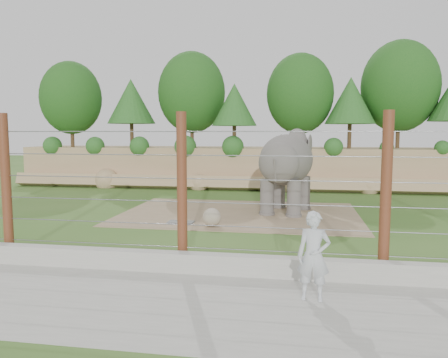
% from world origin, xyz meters
% --- Properties ---
extents(ground, '(90.00, 90.00, 0.00)m').
position_xyz_m(ground, '(0.00, 0.00, 0.00)').
color(ground, '#32601C').
rests_on(ground, ground).
extents(back_embankment, '(30.00, 5.52, 8.77)m').
position_xyz_m(back_embankment, '(0.59, 12.68, 3.97)').
color(back_embankment, '#A2855D').
rests_on(back_embankment, ground).
extents(dirt_patch, '(10.00, 7.00, 0.02)m').
position_xyz_m(dirt_patch, '(0.50, 3.00, 0.01)').
color(dirt_patch, '#917757').
rests_on(dirt_patch, ground).
extents(drain_grate, '(1.00, 0.60, 0.03)m').
position_xyz_m(drain_grate, '(-1.48, 0.76, 0.04)').
color(drain_grate, '#262628').
rests_on(drain_grate, dirt_patch).
extents(elephant, '(2.79, 4.69, 3.55)m').
position_xyz_m(elephant, '(2.44, 3.76, 1.78)').
color(elephant, '#56504D').
rests_on(elephant, ground).
extents(stone_ball, '(0.68, 0.68, 0.68)m').
position_xyz_m(stone_ball, '(-0.17, 0.30, 0.36)').
color(stone_ball, gray).
rests_on(stone_ball, dirt_patch).
extents(retaining_wall, '(26.00, 0.35, 0.50)m').
position_xyz_m(retaining_wall, '(0.00, -5.00, 0.25)').
color(retaining_wall, '#A6A59B').
rests_on(retaining_wall, ground).
extents(walkway, '(26.00, 4.00, 0.01)m').
position_xyz_m(walkway, '(0.00, -7.00, 0.01)').
color(walkway, '#A6A59B').
rests_on(walkway, ground).
extents(barrier_fence, '(20.26, 0.26, 4.00)m').
position_xyz_m(barrier_fence, '(0.00, -4.50, 2.00)').
color(barrier_fence, '#553116').
rests_on(barrier_fence, ground).
extents(zookeeper, '(0.71, 0.50, 1.86)m').
position_xyz_m(zookeeper, '(3.28, -6.30, 0.94)').
color(zookeeper, silver).
rests_on(zookeeper, walkway).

